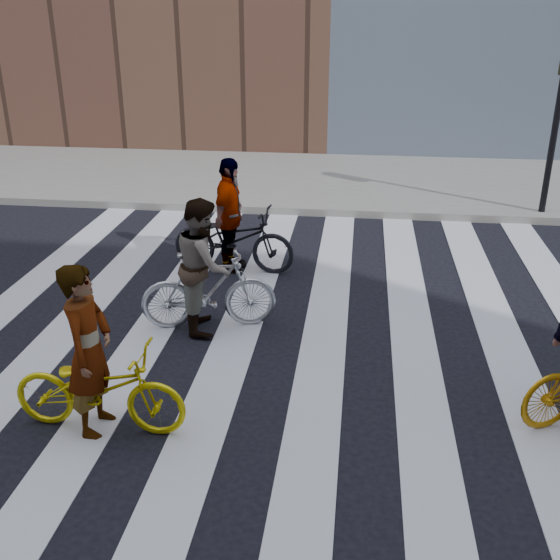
% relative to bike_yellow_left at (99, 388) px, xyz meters
% --- Properties ---
extents(ground, '(100.00, 100.00, 0.00)m').
position_rel_bike_yellow_left_xyz_m(ground, '(1.50, 2.10, -0.45)').
color(ground, black).
rests_on(ground, ground).
extents(sidewalk_far, '(100.00, 5.00, 0.15)m').
position_rel_bike_yellow_left_xyz_m(sidewalk_far, '(1.50, 9.60, -0.38)').
color(sidewalk_far, gray).
rests_on(sidewalk_far, ground).
extents(zebra_crosswalk, '(8.25, 10.00, 0.01)m').
position_rel_bike_yellow_left_xyz_m(zebra_crosswalk, '(1.50, 2.10, -0.45)').
color(zebra_crosswalk, silver).
rests_on(zebra_crosswalk, ground).
extents(bike_yellow_left, '(1.73, 0.65, 0.90)m').
position_rel_bike_yellow_left_xyz_m(bike_yellow_left, '(0.00, 0.00, 0.00)').
color(bike_yellow_left, yellow).
rests_on(bike_yellow_left, ground).
extents(bike_silver_mid, '(1.77, 0.84, 1.03)m').
position_rel_bike_yellow_left_xyz_m(bike_silver_mid, '(0.57, 2.26, 0.06)').
color(bike_silver_mid, '#B6BAC1').
rests_on(bike_silver_mid, ground).
extents(bike_dark_rear, '(1.99, 0.89, 1.01)m').
position_rel_bike_yellow_left_xyz_m(bike_dark_rear, '(0.51, 4.23, 0.05)').
color(bike_dark_rear, black).
rests_on(bike_dark_rear, ground).
extents(rider_left, '(0.43, 0.64, 1.73)m').
position_rel_bike_yellow_left_xyz_m(rider_left, '(-0.05, 0.00, 0.42)').
color(rider_left, slate).
rests_on(rider_left, ground).
extents(rider_mid, '(0.81, 0.95, 1.71)m').
position_rel_bike_yellow_left_xyz_m(rider_mid, '(0.52, 2.26, 0.40)').
color(rider_mid, slate).
rests_on(rider_mid, ground).
extents(rider_rear, '(0.55, 1.08, 1.76)m').
position_rel_bike_yellow_left_xyz_m(rider_rear, '(0.46, 4.23, 0.43)').
color(rider_rear, slate).
rests_on(rider_rear, ground).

